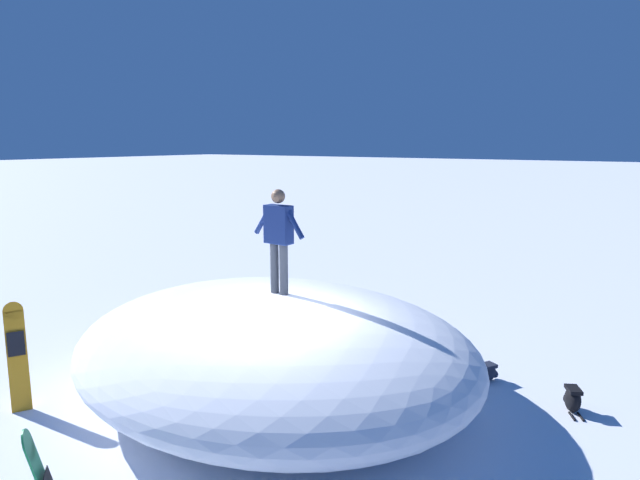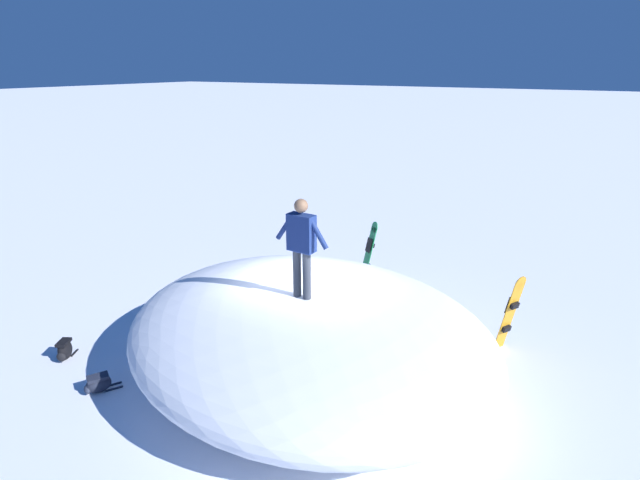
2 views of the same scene
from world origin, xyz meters
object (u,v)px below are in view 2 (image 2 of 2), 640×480
Objects in this scene: snowboard_secondary_upright at (369,251)px; backpack_near at (98,384)px; snowboarder_standing at (301,242)px; backpack_far at (65,350)px; snowboard_primary_upright at (511,312)px.

backpack_near is at bearing -106.47° from snowboard_secondary_upright.
backpack_far is (-4.31, -1.79, -2.44)m from snowboarder_standing.
snowboard_secondary_upright is 2.57× the size of backpack_near.
snowboarder_standing is 2.74× the size of backpack_near.
snowboarder_standing is 4.47m from snowboard_primary_upright.
snowboard_secondary_upright reaches higher than backpack_far.
snowboarder_standing is 5.27m from backpack_far.
snowboard_secondary_upright is 7.04m from backpack_near.
snowboard_primary_upright is 8.65m from backpack_far.
snowboard_primary_upright is at bearing 43.74° from snowboarder_standing.
backpack_far is (-3.43, -6.37, -0.64)m from snowboard_secondary_upright.
snowboard_primary_upright reaches higher than snowboard_secondary_upright.
backpack_far is at bearing -157.43° from snowboarder_standing.
backpack_near is at bearing -13.41° from backpack_far.
backpack_near is 1.48m from backpack_far.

